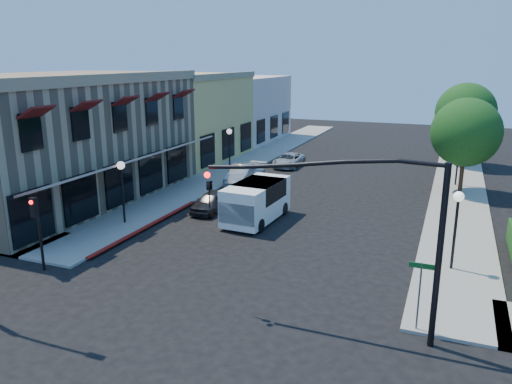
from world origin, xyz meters
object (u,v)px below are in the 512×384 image
at_px(secondary_signal, 37,220).
at_px(parked_car_d, 289,160).
at_px(street_tree_b, 466,113).
at_px(parked_car_b, 241,174).
at_px(parked_car_c, 248,172).
at_px(lamppost_right_near, 457,211).
at_px(white_van, 256,199).
at_px(street_tree_a, 466,132).
at_px(signal_mast_arm, 370,217).
at_px(street_name_sign, 420,286).
at_px(lamppost_right_far, 459,149).
at_px(lamppost_left_far, 229,139).
at_px(parked_car_a, 212,202).
at_px(lamppost_left_near, 122,176).

distance_m(secondary_signal, parked_car_d, 24.86).
height_order(street_tree_b, parked_car_b, street_tree_b).
height_order(secondary_signal, parked_car_c, secondary_signal).
relative_size(lamppost_right_near, white_van, 0.70).
bearing_deg(street_tree_a, lamppost_right_near, -91.23).
height_order(signal_mast_arm, lamppost_right_near, signal_mast_arm).
distance_m(parked_car_c, parked_car_d, 5.80).
xyz_separation_m(street_name_sign, parked_car_b, (-13.70, 16.80, -1.01)).
bearing_deg(lamppost_right_far, street_tree_a, -81.47).
bearing_deg(lamppost_right_near, parked_car_c, 139.91).
distance_m(lamppost_left_far, lamppost_right_near, 22.02).
relative_size(street_tree_b, parked_car_d, 1.71).
distance_m(signal_mast_arm, lamppost_right_near, 7.15).
relative_size(street_name_sign, lamppost_right_near, 0.70).
relative_size(parked_car_a, parked_car_c, 0.92).
bearing_deg(street_name_sign, parked_car_b, 129.20).
bearing_deg(lamppost_right_near, parked_car_d, 126.46).
bearing_deg(street_name_sign, lamppost_right_far, 87.37).
bearing_deg(parked_car_b, secondary_signal, -101.84).
bearing_deg(street_name_sign, lamppost_left_far, 128.94).
height_order(street_tree_a, parked_car_a, street_tree_a).
bearing_deg(parked_car_c, parked_car_a, -78.36).
bearing_deg(lamppost_right_near, signal_mast_arm, -112.12).
height_order(street_tree_a, secondary_signal, street_tree_a).
bearing_deg(lamppost_left_near, secondary_signal, -85.66).
height_order(street_tree_a, street_tree_b, street_tree_b).
height_order(signal_mast_arm, parked_car_c, signal_mast_arm).
relative_size(street_tree_b, signal_mast_arm, 0.88).
bearing_deg(parked_car_c, lamppost_left_near, -96.42).
xyz_separation_m(parked_car_b, parked_car_d, (1.40, 7.00, -0.12)).
relative_size(signal_mast_arm, parked_car_b, 1.91).
xyz_separation_m(signal_mast_arm, parked_car_d, (-10.66, 24.50, -3.52)).
distance_m(white_van, parked_car_a, 3.32).
relative_size(street_tree_b, lamppost_right_near, 1.97).
xyz_separation_m(parked_car_c, parked_car_d, (1.40, 5.62, 0.01)).
distance_m(signal_mast_arm, parked_car_a, 15.57).
distance_m(street_name_sign, lamppost_left_far, 25.48).
bearing_deg(white_van, street_name_sign, -43.83).
bearing_deg(lamppost_left_far, signal_mast_arm, -55.00).
relative_size(secondary_signal, lamppost_left_far, 0.93).
bearing_deg(lamppost_left_near, street_tree_b, 54.21).
xyz_separation_m(lamppost_right_far, white_van, (-10.43, -12.75, -1.45)).
distance_m(street_tree_b, lamppost_right_near, 24.07).
bearing_deg(secondary_signal, lamppost_left_far, 91.39).
bearing_deg(signal_mast_arm, street_name_sign, 23.20).
distance_m(signal_mast_arm, street_name_sign, 2.98).
bearing_deg(street_tree_b, parked_car_c, -142.22).
height_order(lamppost_left_near, white_van, lamppost_left_near).
bearing_deg(lamppost_left_near, parked_car_b, 78.19).
bearing_deg(parked_car_d, signal_mast_arm, -65.15).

